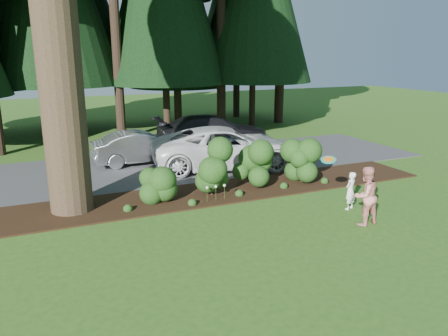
% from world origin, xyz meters
% --- Properties ---
extents(ground, '(80.00, 80.00, 0.00)m').
position_xyz_m(ground, '(0.00, 0.00, 0.00)').
color(ground, '#2A5217').
rests_on(ground, ground).
extents(mulch_bed, '(16.00, 2.50, 0.05)m').
position_xyz_m(mulch_bed, '(0.00, 3.25, 0.03)').
color(mulch_bed, black).
rests_on(mulch_bed, ground).
extents(driveway, '(22.00, 6.00, 0.03)m').
position_xyz_m(driveway, '(0.00, 7.50, 0.01)').
color(driveway, '#38383A').
rests_on(driveway, ground).
extents(shrub_row, '(6.53, 1.60, 1.61)m').
position_xyz_m(shrub_row, '(0.77, 3.14, 0.81)').
color(shrub_row, '#1A3811').
rests_on(shrub_row, ground).
extents(lily_cluster, '(0.69, 0.09, 0.57)m').
position_xyz_m(lily_cluster, '(-0.30, 2.40, 0.50)').
color(lily_cluster, '#1A3811').
rests_on(lily_cluster, ground).
extents(car_silver_wagon, '(4.25, 1.58, 1.39)m').
position_xyz_m(car_silver_wagon, '(-1.26, 8.31, 0.72)').
color(car_silver_wagon, '#A6A6AB').
rests_on(car_silver_wagon, driveway).
extents(car_white_suv, '(6.48, 3.88, 1.69)m').
position_xyz_m(car_white_suv, '(1.73, 6.18, 0.87)').
color(car_white_suv, silver).
rests_on(car_white_suv, driveway).
extents(car_dark_suv, '(5.90, 2.85, 1.65)m').
position_xyz_m(car_dark_suv, '(2.66, 9.80, 0.86)').
color(car_dark_suv, black).
rests_on(car_dark_suv, driveway).
extents(child, '(0.50, 0.43, 1.18)m').
position_xyz_m(child, '(3.21, 0.16, 0.59)').
color(child, white).
rests_on(child, ground).
extents(adult, '(0.85, 0.69, 1.67)m').
position_xyz_m(adult, '(2.76, -0.98, 0.83)').
color(adult, red).
rests_on(adult, ground).
extents(frisbee, '(0.47, 0.45, 0.20)m').
position_xyz_m(frisbee, '(2.41, 0.28, 1.61)').
color(frisbee, teal).
rests_on(frisbee, ground).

